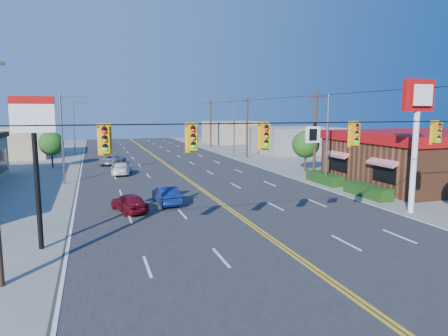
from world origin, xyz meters
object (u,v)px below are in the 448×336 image
object	(u,v)px
kfc	(425,157)
pizza_hut_sign	(34,141)
car_magenta	(129,203)
signal_span	(287,148)
kfc_pylon	(417,119)
car_silver	(113,160)
car_white	(122,169)
car_blue	(166,196)

from	to	relation	value
kfc	pizza_hut_sign	distance (m)	32.04
pizza_hut_sign	car_magenta	world-z (taller)	pizza_hut_sign
signal_span	kfc_pylon	xyz separation A→B (m)	(11.12, 4.00, 1.16)
car_magenta	car_silver	bearing A→B (deg)	-106.93
pizza_hut_sign	car_silver	xyz separation A→B (m)	(4.83, 29.69, -4.55)
signal_span	kfc	bearing A→B (deg)	30.94
car_magenta	car_white	xyz separation A→B (m)	(0.67, 15.98, 0.01)
car_blue	car_silver	distance (m)	22.71
signal_span	pizza_hut_sign	world-z (taller)	signal_span
pizza_hut_sign	car_white	size ratio (longest dim) A/B	1.59
car_magenta	kfc_pylon	bearing A→B (deg)	145.42
kfc_pylon	car_silver	bearing A→B (deg)	120.04
kfc	car_silver	xyz separation A→B (m)	(-26.07, 21.69, -1.74)
car_magenta	car_blue	bearing A→B (deg)	-168.54
signal_span	kfc_pylon	world-z (taller)	signal_span
car_white	kfc	bearing A→B (deg)	162.00
signal_span	kfc	size ratio (longest dim) A/B	1.49
kfc_pylon	pizza_hut_sign	bearing A→B (deg)	180.00
signal_span	kfc	distance (m)	23.47
signal_span	car_blue	xyz separation A→B (m)	(-3.58, 11.11, -4.26)
kfc_pylon	car_blue	distance (m)	17.20
kfc_pylon	car_silver	world-z (taller)	kfc_pylon
car_blue	car_silver	bearing A→B (deg)	-87.46
car_white	car_silver	world-z (taller)	car_silver
kfc	car_white	world-z (taller)	kfc
car_blue	car_white	bearing A→B (deg)	-85.86
kfc	car_blue	world-z (taller)	kfc
signal_span	kfc_pylon	distance (m)	11.87
car_white	car_silver	xyz separation A→B (m)	(-0.46, 8.01, 0.01)
car_blue	pizza_hut_sign	bearing A→B (deg)	40.54
kfc_pylon	kfc	bearing A→B (deg)	41.95
kfc_pylon	car_magenta	distance (m)	19.07
kfc_pylon	car_magenta	bearing A→B (deg)	161.85
kfc	kfc_pylon	distance (m)	12.52
signal_span	car_blue	world-z (taller)	signal_span
kfc_pylon	car_blue	xyz separation A→B (m)	(-14.70, 7.11, -5.42)
car_white	pizza_hut_sign	bearing A→B (deg)	86.38
pizza_hut_sign	car_blue	xyz separation A→B (m)	(7.30, 7.11, -4.56)
kfc_pylon	car_white	bearing A→B (deg)	127.61
kfc	car_magenta	xyz separation A→B (m)	(-26.27, -2.30, -1.77)
kfc	car_silver	bearing A→B (deg)	140.24
car_magenta	car_white	bearing A→B (deg)	-108.84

